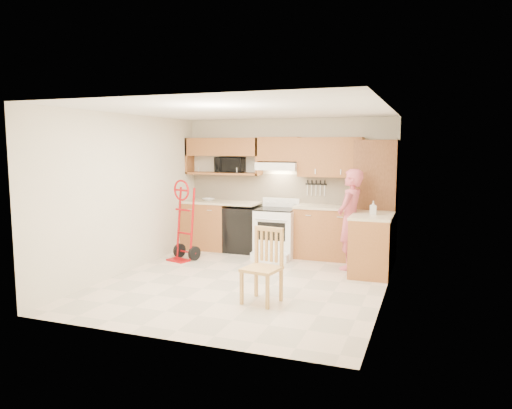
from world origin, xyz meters
The scene contains 28 objects.
floor centered at (0.00, 0.00, -0.01)m, with size 4.00×4.50×0.02m, color beige.
ceiling centered at (0.00, 0.00, 2.51)m, with size 4.00×4.50×0.02m, color white.
wall_back centered at (0.00, 2.26, 1.25)m, with size 4.00×0.02×2.50m, color beige.
wall_front centered at (0.00, -2.26, 1.25)m, with size 4.00×0.02×2.50m, color beige.
wall_left centered at (-2.01, 0.00, 1.25)m, with size 0.02×4.50×2.50m, color beige.
wall_right centered at (2.01, 0.00, 1.25)m, with size 0.02×4.50×2.50m, color beige.
backsplash centered at (0.00, 2.23, 1.20)m, with size 3.92×0.03×0.55m, color beige.
lower_cab_left centered at (-1.55, 1.95, 0.45)m, with size 0.90×0.60×0.90m, color brown.
dishwasher centered at (-0.80, 1.95, 0.42)m, with size 0.60×0.60×0.85m, color black.
lower_cab_right centered at (0.83, 1.95, 0.45)m, with size 1.14×0.60×0.90m, color brown.
countertop_left centered at (-1.25, 1.95, 0.92)m, with size 1.50×0.63×0.04m, color beige.
countertop_right centered at (0.83, 1.95, 0.92)m, with size 1.14×0.63×0.04m, color beige.
cab_return_right centered at (1.70, 1.15, 0.45)m, with size 0.60×1.00×0.90m, color brown.
countertop_return centered at (1.70, 1.15, 0.92)m, with size 0.63×1.00×0.04m, color beige.
pantry_tall centered at (1.65, 1.95, 1.05)m, with size 0.70×0.60×2.10m, color brown.
upper_cab_left centered at (-1.25, 2.08, 1.98)m, with size 1.50×0.33×0.34m, color brown.
upper_shelf_mw centered at (-1.25, 2.08, 1.47)m, with size 1.50×0.33×0.04m, color brown.
upper_cab_center centered at (-0.12, 2.08, 1.94)m, with size 0.76×0.33×0.44m, color brown.
upper_cab_right centered at (0.83, 2.08, 1.80)m, with size 1.14×0.33×0.70m, color brown.
range_hood centered at (-0.12, 2.02, 1.63)m, with size 0.76×0.46×0.14m, color white.
knife_strip centered at (0.55, 2.21, 1.24)m, with size 0.40×0.05×0.29m, color black, non-canonical shape.
microwave centered at (-1.11, 2.08, 1.64)m, with size 0.54×0.37×0.30m, color black.
range centered at (-0.07, 1.70, 0.52)m, with size 0.70×0.93×1.04m, color white, non-canonical shape.
person centered at (1.32, 1.33, 0.82)m, with size 0.60×0.39×1.64m, color #C15261.
hand_truck centered at (-1.53, 0.92, 0.64)m, with size 0.50×0.46×1.28m, color #A60A0E, non-canonical shape.
dining_chair centered at (0.55, -0.78, 0.48)m, with size 0.43×0.47×0.96m, color tan, non-canonical shape.
soap_bottle centered at (1.70, 1.17, 1.05)m, with size 0.10×0.10×0.21m, color white.
bowl centered at (-1.52, 1.95, 0.97)m, with size 0.21×0.21×0.05m, color white.
Camera 1 is at (2.54, -6.43, 2.01)m, focal length 33.76 mm.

